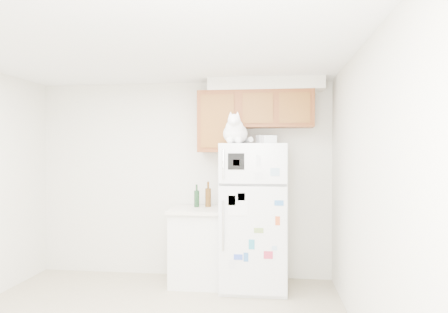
% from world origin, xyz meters
% --- Properties ---
extents(room_shell, '(3.84, 4.04, 2.52)m').
position_xyz_m(room_shell, '(0.12, 0.24, 1.67)').
color(room_shell, silver).
rests_on(room_shell, ground_plane).
extents(refrigerator, '(0.76, 0.78, 1.70)m').
position_xyz_m(refrigerator, '(0.94, 1.61, 0.85)').
color(refrigerator, silver).
rests_on(refrigerator, ground_plane).
extents(base_counter, '(0.64, 0.64, 0.92)m').
position_xyz_m(base_counter, '(0.25, 1.68, 0.46)').
color(base_counter, white).
rests_on(base_counter, ground_plane).
extents(cat, '(0.35, 0.51, 0.36)m').
position_xyz_m(cat, '(0.73, 1.45, 1.83)').
color(cat, white).
rests_on(cat, refrigerator).
extents(storage_box_back, '(0.21, 0.19, 0.10)m').
position_xyz_m(storage_box_back, '(1.07, 1.67, 1.75)').
color(storage_box_back, white).
rests_on(storage_box_back, refrigerator).
extents(storage_box_front, '(0.18, 0.16, 0.09)m').
position_xyz_m(storage_box_front, '(1.12, 1.49, 1.74)').
color(storage_box_front, white).
rests_on(storage_box_front, refrigerator).
extents(bottle_green, '(0.07, 0.07, 0.28)m').
position_xyz_m(bottle_green, '(0.23, 1.77, 1.06)').
color(bottle_green, '#19381E').
rests_on(bottle_green, base_counter).
extents(bottle_amber, '(0.07, 0.07, 0.31)m').
position_xyz_m(bottle_amber, '(0.36, 1.81, 1.08)').
color(bottle_amber, '#593814').
rests_on(bottle_amber, base_counter).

